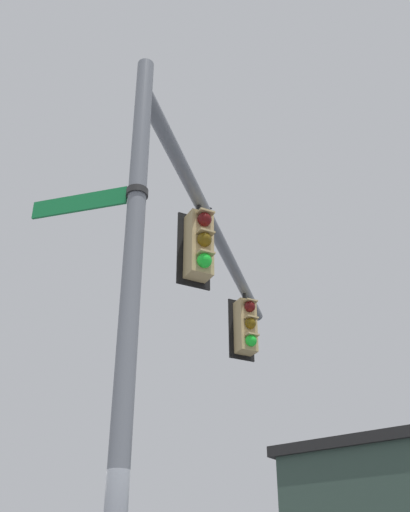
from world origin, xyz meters
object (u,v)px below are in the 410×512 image
(traffic_light_mid_inner, at_px, (246,326))
(bird_flying, at_px, (206,213))
(traffic_light_nearest_pole, at_px, (199,244))
(street_name_sign, at_px, (100,199))

(traffic_light_mid_inner, bearing_deg, bird_flying, -83.14)
(traffic_light_nearest_pole, distance_m, street_name_sign, 2.52)
(traffic_light_nearest_pole, relative_size, traffic_light_mid_inner, 1.00)
(traffic_light_mid_inner, relative_size, street_name_sign, 1.23)
(traffic_light_mid_inner, bearing_deg, traffic_light_nearest_pole, 47.20)
(traffic_light_nearest_pole, xyz_separation_m, bird_flying, (-2.01, -3.72, 3.37))
(street_name_sign, height_order, bird_flying, bird_flying)
(traffic_light_nearest_pole, relative_size, street_name_sign, 1.23)
(bird_flying, bearing_deg, traffic_light_mid_inner, 96.86)
(traffic_light_nearest_pole, bearing_deg, street_name_sign, 36.43)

